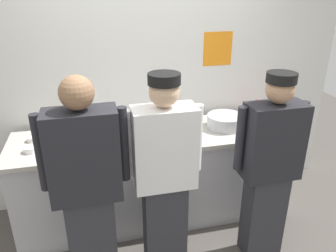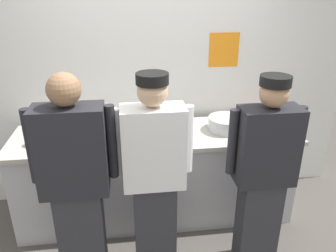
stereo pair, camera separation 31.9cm
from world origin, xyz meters
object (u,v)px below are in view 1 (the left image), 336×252
Objects in this scene: sheet_tray at (139,134)px; ramekin_yellow_sauce at (241,116)px; chef_far_right at (269,165)px; mixing_bowl_steel at (225,121)px; squeeze_bottle_primary at (256,107)px; ramekin_green_sauce at (266,126)px; chef_center at (165,174)px; squeeze_bottle_secondary at (256,110)px; ramekin_orange_sauce at (32,139)px; deli_cup at (183,123)px; chef_near_left at (87,187)px; plate_stack_rear at (181,130)px; plate_stack_front at (94,140)px; squeeze_bottle_spare at (53,134)px; ramekin_red_sauce at (30,149)px.

ramekin_yellow_sauce is at bearing 8.73° from sheet_tray.
ramekin_yellow_sauce is (0.16, 0.90, 0.07)m from chef_far_right.
mixing_bowl_steel is 1.96× the size of squeeze_bottle_primary.
ramekin_green_sauce is at bearing -69.60° from ramekin_yellow_sauce.
chef_far_right is (0.86, -0.04, -0.02)m from chef_center.
chef_center reaches higher than squeeze_bottle_secondary.
ramekin_orange_sauce is 1.04× the size of deli_cup.
chef_near_left is 1.05× the size of chef_far_right.
ramekin_yellow_sauce is (-0.14, 0.06, -0.07)m from squeeze_bottle_secondary.
chef_center is 0.68m from plate_stack_rear.
mixing_bowl_steel is 0.51m from squeeze_bottle_primary.
ramekin_orange_sauce is 2.07m from ramekin_yellow_sauce.
squeeze_bottle_secondary is at bearing -114.39° from squeeze_bottle_primary.
plate_stack_front is at bearing -170.92° from squeeze_bottle_primary.
plate_stack_front is 1.27× the size of squeeze_bottle_spare.
chef_center reaches higher than deli_cup.
ramekin_red_sauce reaches higher than sheet_tray.
ramekin_orange_sauce is (-0.19, 0.08, -0.06)m from squeeze_bottle_spare.
ramekin_green_sauce is (0.12, -0.32, 0.00)m from ramekin_yellow_sauce.
chef_center is 15.76× the size of ramekin_red_sauce.
chef_far_right reaches higher than ramekin_green_sauce.
sheet_tray is 1.33m from squeeze_bottle_primary.
chef_near_left is 9.37× the size of squeeze_bottle_primary.
squeeze_bottle_primary is 0.12m from squeeze_bottle_secondary.
chef_center is 8.32× the size of squeeze_bottle_secondary.
chef_far_right is 8.15× the size of squeeze_bottle_secondary.
squeeze_bottle_primary is at bearing 69.58° from chef_far_right.
sheet_tray is 0.95m from ramekin_red_sauce.
chef_far_right reaches higher than ramekin_orange_sauce.
deli_cup is at bearing 66.78° from plate_stack_rear.
deli_cup is at bearing 3.00° from squeeze_bottle_spare.
sheet_tray is at bearing 57.04° from chef_near_left.
plate_stack_front is 1.22× the size of squeeze_bottle_primary.
chef_near_left is 1.44m from chef_far_right.
squeeze_bottle_spare is 1.89× the size of ramekin_orange_sauce.
squeeze_bottle_primary reaches higher than ramekin_yellow_sauce.
chef_near_left is 1.95m from squeeze_bottle_secondary.
squeeze_bottle_primary is (1.80, 0.98, 0.10)m from chef_near_left.
sheet_tray is at bearing -170.30° from squeeze_bottle_primary.
squeeze_bottle_primary is 2.28m from ramekin_red_sauce.
squeeze_bottle_primary is (1.22, 0.91, 0.11)m from chef_center.
ramekin_green_sauce is at bearing -101.30° from squeeze_bottle_primary.
squeeze_bottle_secondary is 2.22m from ramekin_red_sauce.
plate_stack_front is 1.00× the size of plate_stack_rear.
plate_stack_rear is 0.18m from deli_cup.
plate_stack_rear is 0.40m from sheet_tray.
plate_stack_front is (0.08, 0.70, 0.03)m from chef_near_left.
chef_near_left is at bearing -142.52° from plate_stack_rear.
chef_near_left is 16.38× the size of ramekin_green_sauce.
squeeze_bottle_primary reaches higher than squeeze_bottle_spare.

